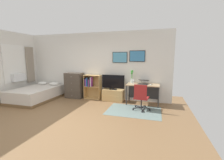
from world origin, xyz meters
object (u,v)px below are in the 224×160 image
(computer_mouse, at_px, (151,84))
(bamboo_vase, at_px, (132,76))
(bed, at_px, (37,94))
(desk, at_px, (143,87))
(television, at_px, (113,82))
(laptop, at_px, (143,82))
(tv_stand, at_px, (113,95))
(dresser, at_px, (74,85))
(office_chair, at_px, (141,97))
(wine_glass, at_px, (134,80))
(bookshelf, at_px, (91,85))

(computer_mouse, relative_size, bamboo_vase, 0.21)
(bed, xyz_separation_m, desk, (4.14, 0.75, 0.35))
(television, distance_m, laptop, 1.16)
(bed, xyz_separation_m, tv_stand, (2.99, 0.78, -0.03))
(laptop, bearing_deg, dresser, -171.86)
(desk, height_order, laptop, laptop)
(bamboo_vase, bearing_deg, television, -172.92)
(desk, xyz_separation_m, laptop, (0.00, -0.00, 0.20))
(office_chair, distance_m, computer_mouse, 0.76)
(bed, height_order, office_chair, office_chair)
(dresser, xyz_separation_m, office_chair, (2.87, -0.80, -0.07))
(computer_mouse, height_order, wine_glass, wine_glass)
(dresser, height_order, television, dresser)
(bed, bearing_deg, tv_stand, 13.75)
(bamboo_vase, xyz_separation_m, wine_glass, (0.09, -0.20, -0.14))
(dresser, relative_size, bookshelf, 1.07)
(computer_mouse, height_order, bamboo_vase, bamboo_vase)
(tv_stand, height_order, desk, desk)
(desk, distance_m, laptop, 0.20)
(wine_glass, bearing_deg, laptop, 16.91)
(wine_glass, bearing_deg, computer_mouse, -3.12)
(bookshelf, height_order, tv_stand, bookshelf)
(television, bearing_deg, bookshelf, 175.50)
(office_chair, relative_size, computer_mouse, 8.27)
(dresser, height_order, laptop, dresser)
(bookshelf, distance_m, computer_mouse, 2.41)
(bed, bearing_deg, television, 13.35)
(desk, height_order, office_chair, office_chair)
(dresser, bearing_deg, television, -0.24)
(television, bearing_deg, bamboo_vase, 7.08)
(tv_stand, relative_size, laptop, 1.89)
(dresser, height_order, office_chair, dresser)
(television, height_order, wine_glass, television)
(dresser, xyz_separation_m, bamboo_vase, (2.43, 0.08, 0.48))
(tv_stand, distance_m, television, 0.52)
(laptop, xyz_separation_m, wine_glass, (-0.35, -0.11, 0.07))
(television, height_order, desk, television)
(bookshelf, bearing_deg, television, -4.50)
(desk, xyz_separation_m, computer_mouse, (0.27, -0.14, 0.15))
(wine_glass, bearing_deg, bamboo_vase, 114.63)
(dresser, height_order, tv_stand, dresser)
(office_chair, xyz_separation_m, bamboo_vase, (-0.44, 0.88, 0.55))
(bed, xyz_separation_m, bamboo_vase, (3.71, 0.85, 0.76))
(office_chair, xyz_separation_m, wine_glass, (-0.35, 0.68, 0.42))
(dresser, height_order, desk, dresser)
(tv_stand, relative_size, wine_glass, 4.59)
(bed, relative_size, tv_stand, 2.40)
(dresser, bearing_deg, desk, -0.24)
(dresser, distance_m, desk, 2.87)
(dresser, relative_size, television, 1.19)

